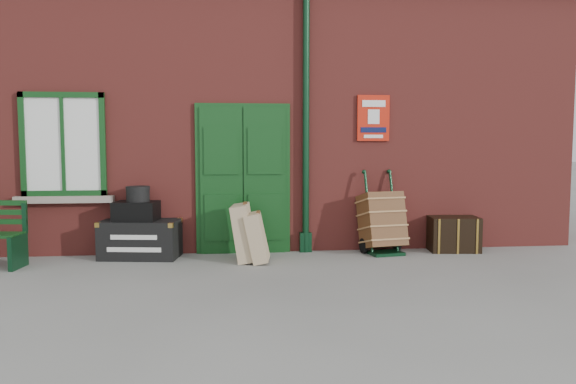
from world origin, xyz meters
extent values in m
plane|color=gray|center=(0.00, 0.00, 0.00)|extent=(80.00, 80.00, 0.00)
cube|color=maroon|center=(0.00, 3.50, 2.00)|extent=(10.00, 4.00, 4.00)
cube|color=#38302B|center=(0.00, 3.50, 4.15)|extent=(10.30, 4.30, 0.30)
cube|color=#103C15|center=(-0.30, 1.46, 1.10)|extent=(1.42, 0.12, 2.32)
cube|color=white|center=(-2.90, 1.45, 1.65)|extent=(1.20, 0.08, 1.50)
cylinder|color=black|center=(0.65, 1.42, 2.00)|extent=(0.10, 0.10, 4.00)
cube|color=red|center=(1.70, 1.47, 2.05)|extent=(0.50, 0.03, 0.70)
cube|color=black|center=(-3.32, 0.72, 0.22)|extent=(0.12, 0.45, 0.45)
cube|color=black|center=(-1.80, 1.25, 0.28)|extent=(1.18, 0.77, 0.55)
cube|color=black|center=(-1.85, 1.25, 0.69)|extent=(0.67, 0.53, 0.28)
cylinder|color=black|center=(-1.82, 1.25, 0.94)|extent=(0.38, 0.38, 0.22)
cube|color=tan|center=(-0.31, 0.86, 0.41)|extent=(0.41, 0.61, 0.82)
cube|color=tan|center=(-0.13, 0.76, 0.35)|extent=(0.41, 0.55, 0.71)
cube|color=black|center=(1.82, 1.08, 0.02)|extent=(0.54, 0.43, 0.05)
cylinder|color=black|center=(1.58, 1.21, 0.62)|extent=(0.10, 0.34, 1.22)
cylinder|color=black|center=(1.99, 1.29, 0.62)|extent=(0.10, 0.34, 1.22)
cylinder|color=black|center=(1.51, 1.22, 0.12)|extent=(0.09, 0.24, 0.23)
cylinder|color=black|center=(2.05, 1.32, 0.12)|extent=(0.09, 0.24, 0.23)
cube|color=brown|center=(1.79, 1.23, 0.50)|extent=(0.70, 0.74, 0.90)
cube|color=black|center=(2.93, 1.25, 0.27)|extent=(0.79, 0.56, 0.53)
camera|label=1|loc=(-0.54, -7.00, 1.67)|focal=35.00mm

